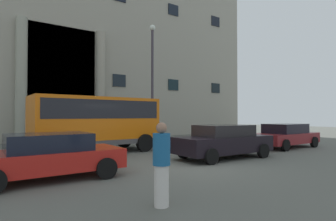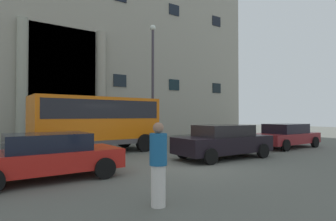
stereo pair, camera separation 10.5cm
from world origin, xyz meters
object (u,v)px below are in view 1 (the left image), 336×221
object	(u,v)px
orange_minibus	(97,120)
parked_hatchback_near	(285,135)
hedge_planter_east	(50,133)
hedge_planter_far_east	(123,132)
lamppost_plaza_centre	(152,74)
pedestrian_man_crossing	(162,164)
motorcycle_far_end	(245,138)
parked_compact_extra	(224,141)
bus_stop_sign	(152,120)
parked_estate_mid	(48,155)

from	to	relation	value
orange_minibus	parked_hatchback_near	distance (m)	10.63
hedge_planter_east	hedge_planter_far_east	world-z (taller)	hedge_planter_east
lamppost_plaza_centre	pedestrian_man_crossing	bearing A→B (deg)	-120.23
motorcycle_far_end	lamppost_plaza_centre	xyz separation A→B (m)	(-3.51, 5.14, 4.28)
orange_minibus	hedge_planter_far_east	world-z (taller)	orange_minibus
hedge_planter_far_east	parked_compact_extra	world-z (taller)	parked_compact_extra
bus_stop_sign	lamppost_plaza_centre	distance (m)	3.46
orange_minibus	hedge_planter_east	size ratio (longest dim) A/B	3.94
bus_stop_sign	parked_estate_mid	xyz separation A→B (m)	(-7.37, -6.40, -0.89)
hedge_planter_far_east	parked_compact_extra	bearing A→B (deg)	-89.65
bus_stop_sign	hedge_planter_east	size ratio (longest dim) A/B	1.63
parked_compact_extra	pedestrian_man_crossing	xyz separation A→B (m)	(-5.64, -3.69, 0.12)
pedestrian_man_crossing	motorcycle_far_end	bearing A→B (deg)	-165.74
orange_minibus	parked_compact_extra	xyz separation A→B (m)	(3.94, -4.89, -0.90)
parked_hatchback_near	orange_minibus	bearing A→B (deg)	155.94
orange_minibus	pedestrian_man_crossing	world-z (taller)	orange_minibus
bus_stop_sign	parked_estate_mid	size ratio (longest dim) A/B	0.62
parked_estate_mid	pedestrian_man_crossing	distance (m)	4.10
pedestrian_man_crossing	parked_compact_extra	bearing A→B (deg)	-164.29
hedge_planter_far_east	pedestrian_man_crossing	xyz separation A→B (m)	(-5.57, -13.81, 0.24)
orange_minibus	hedge_planter_east	distance (m)	5.38
bus_stop_sign	pedestrian_man_crossing	world-z (taller)	bus_stop_sign
pedestrian_man_crossing	parked_estate_mid	bearing A→B (deg)	-86.89
parked_hatchback_near	lamppost_plaza_centre	size ratio (longest dim) A/B	0.54
hedge_planter_east	parked_hatchback_near	distance (m)	14.37
bus_stop_sign	pedestrian_man_crossing	distance (m)	11.85
parked_hatchback_near	pedestrian_man_crossing	distance (m)	12.25
parked_estate_mid	motorcycle_far_end	distance (m)	11.88
orange_minibus	parked_compact_extra	world-z (taller)	orange_minibus
parked_compact_extra	motorcycle_far_end	size ratio (longest dim) A/B	2.25
hedge_planter_far_east	parked_hatchback_near	size ratio (longest dim) A/B	0.43
parked_compact_extra	lamppost_plaza_centre	xyz separation A→B (m)	(1.03, 7.75, 4.00)
hedge_planter_east	parked_estate_mid	xyz separation A→B (m)	(-1.94, -9.91, -0.07)
hedge_planter_east	pedestrian_man_crossing	distance (m)	13.75
orange_minibus	motorcycle_far_end	distance (m)	8.86
orange_minibus	motorcycle_far_end	bearing A→B (deg)	-17.24
orange_minibus	bus_stop_sign	xyz separation A→B (m)	(4.24, 1.66, -0.06)
lamppost_plaza_centre	motorcycle_far_end	bearing A→B (deg)	-55.70
hedge_planter_east	parked_hatchback_near	bearing A→B (deg)	-40.45
hedge_planter_far_east	motorcycle_far_end	size ratio (longest dim) A/B	0.95
orange_minibus	parked_hatchback_near	xyz separation A→B (m)	(9.74, -4.16, -0.94)
orange_minibus	parked_estate_mid	world-z (taller)	orange_minibus
parked_compact_extra	lamppost_plaza_centre	bearing A→B (deg)	84.00
pedestrian_man_crossing	hedge_planter_far_east	bearing A→B (deg)	-129.47
orange_minibus	lamppost_plaza_centre	distance (m)	6.52
pedestrian_man_crossing	parked_hatchback_near	bearing A→B (deg)	-176.35
hedge_planter_east	lamppost_plaza_centre	size ratio (longest dim) A/B	0.19
orange_minibus	parked_hatchback_near	world-z (taller)	orange_minibus
bus_stop_sign	lamppost_plaza_centre	bearing A→B (deg)	58.59
orange_minibus	lamppost_plaza_centre	xyz separation A→B (m)	(4.97, 2.86, 3.10)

